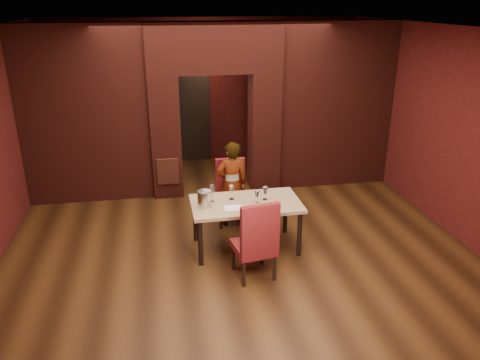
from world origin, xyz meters
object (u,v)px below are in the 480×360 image
(chair_near, at_px, (254,238))
(wine_bucket, at_px, (204,199))
(wine_glass_c, at_px, (265,193))
(potted_plant, at_px, (269,204))
(dining_table, at_px, (246,225))
(wine_glass_b, at_px, (257,197))
(wine_glass_a, at_px, (232,192))
(water_bottle, at_px, (212,193))
(chair_far, at_px, (232,193))
(person_seated, at_px, (232,184))

(chair_near, relative_size, wine_bucket, 4.86)
(wine_glass_c, relative_size, potted_plant, 0.46)
(dining_table, xyz_separation_m, potted_plant, (0.62, 1.03, -0.16))
(dining_table, xyz_separation_m, wine_bucket, (-0.62, -0.03, 0.50))
(wine_glass_c, bearing_deg, wine_bucket, -174.92)
(wine_glass_b, bearing_deg, wine_glass_a, 151.40)
(wine_glass_b, relative_size, wine_bucket, 0.80)
(chair_near, distance_m, water_bottle, 1.05)
(water_bottle, bearing_deg, potted_plant, 39.26)
(wine_glass_c, bearing_deg, potted_plant, 72.05)
(dining_table, height_order, wine_glass_a, wine_glass_a)
(chair_far, relative_size, wine_glass_a, 4.92)
(wine_glass_b, bearing_deg, chair_far, 103.77)
(chair_near, relative_size, person_seated, 0.80)
(chair_near, relative_size, wine_glass_a, 5.24)
(person_seated, xyz_separation_m, wine_glass_c, (0.38, -0.79, 0.14))
(wine_glass_b, bearing_deg, dining_table, 164.39)
(chair_far, distance_m, wine_glass_a, 0.82)
(dining_table, bearing_deg, water_bottle, 164.75)
(potted_plant, bearing_deg, wine_glass_c, -107.95)
(chair_near, height_order, water_bottle, chair_near)
(dining_table, relative_size, wine_bucket, 6.84)
(wine_glass_a, bearing_deg, chair_near, -80.61)
(potted_plant, bearing_deg, wine_glass_b, -113.26)
(potted_plant, bearing_deg, wine_bucket, -139.33)
(wine_bucket, xyz_separation_m, water_bottle, (0.13, 0.16, 0.02))
(wine_bucket, relative_size, potted_plant, 0.54)
(wine_glass_a, bearing_deg, potted_plant, 47.61)
(wine_glass_a, relative_size, potted_plant, 0.50)
(dining_table, bearing_deg, wine_glass_b, -16.07)
(chair_far, relative_size, water_bottle, 4.04)
(wine_glass_a, height_order, potted_plant, wine_glass_a)
(person_seated, height_order, wine_glass_a, person_seated)
(chair_near, height_order, wine_glass_a, chair_near)
(chair_far, xyz_separation_m, wine_bucket, (-0.55, -0.92, 0.34))
(chair_far, height_order, wine_bucket, chair_far)
(water_bottle, height_order, potted_plant, water_bottle)
(chair_near, bearing_deg, chair_far, -98.20)
(person_seated, distance_m, potted_plant, 0.88)
(wine_glass_b, xyz_separation_m, water_bottle, (-0.65, 0.17, 0.04))
(wine_glass_b, bearing_deg, chair_near, -105.21)
(chair_far, xyz_separation_m, potted_plant, (0.69, 0.15, -0.32))
(chair_far, distance_m, person_seated, 0.19)
(dining_table, relative_size, chair_near, 1.41)
(dining_table, bearing_deg, wine_glass_a, 142.02)
(water_bottle, bearing_deg, chair_far, 61.19)
(dining_table, relative_size, chair_far, 1.50)
(dining_table, height_order, wine_glass_c, wine_glass_c)
(wine_glass_a, bearing_deg, water_bottle, -176.74)
(chair_near, xyz_separation_m, potted_plant, (0.66, 1.80, -0.36))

